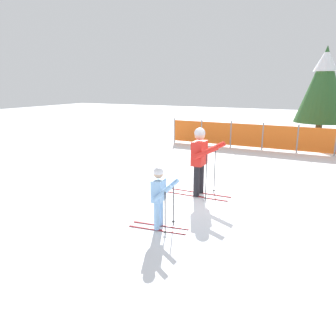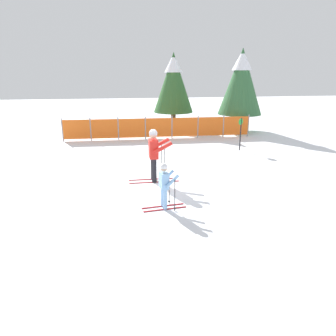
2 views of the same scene
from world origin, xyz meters
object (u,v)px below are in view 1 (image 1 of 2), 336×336
(skier_child, at_px, (159,193))
(conifer_near, at_px, (324,83))
(skier_adult, at_px, (200,155))
(safety_fence, at_px, (280,138))

(skier_child, bearing_deg, conifer_near, 71.56)
(skier_adult, xyz_separation_m, conifer_near, (2.21, 9.77, 1.69))
(skier_adult, relative_size, skier_child, 1.39)
(skier_adult, bearing_deg, skier_child, -89.71)
(skier_adult, height_order, safety_fence, skier_adult)
(skier_child, xyz_separation_m, conifer_near, (2.18, 11.92, 1.99))
(safety_fence, relative_size, conifer_near, 2.19)
(skier_child, height_order, conifer_near, conifer_near)
(skier_child, relative_size, safety_fence, 0.13)
(safety_fence, distance_m, conifer_near, 4.09)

